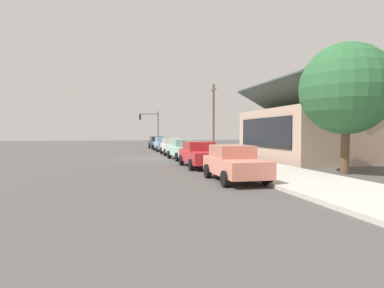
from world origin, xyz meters
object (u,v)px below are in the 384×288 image
(fire_hydrant_red, at_px, (207,154))
(car_skyblue, at_px, (163,144))
(car_ivory, at_px, (172,146))
(car_seafoam, at_px, (184,149))
(car_coral, at_px, (234,163))
(utility_pole_wooden, at_px, (213,116))
(car_charcoal, at_px, (157,142))
(car_cherry, at_px, (200,154))
(traffic_light_main, at_px, (151,123))
(shade_tree, at_px, (346,89))

(fire_hydrant_red, bearing_deg, car_skyblue, -174.26)
(car_ivory, height_order, car_seafoam, same)
(car_ivory, xyz_separation_m, car_coral, (17.45, -0.17, 0.00))
(fire_hydrant_red, bearing_deg, utility_pole_wooden, 160.85)
(car_charcoal, height_order, fire_hydrant_red, car_charcoal)
(car_skyblue, xyz_separation_m, fire_hydrant_red, (13.67, 1.37, -0.32))
(car_cherry, bearing_deg, car_seafoam, 178.97)
(car_cherry, bearing_deg, fire_hydrant_red, 159.25)
(car_cherry, xyz_separation_m, traffic_light_main, (-28.23, -0.08, 2.67))
(car_seafoam, xyz_separation_m, shade_tree, (10.71, 6.37, 3.59))
(car_seafoam, bearing_deg, car_ivory, 176.28)
(car_ivory, bearing_deg, car_cherry, -0.47)
(car_ivory, xyz_separation_m, car_cherry, (11.50, -0.22, 0.00))
(car_charcoal, height_order, car_seafoam, same)
(car_ivory, relative_size, car_seafoam, 0.95)
(utility_pole_wooden, bearing_deg, car_cherry, -19.75)
(car_cherry, distance_m, traffic_light_main, 28.35)
(car_skyblue, height_order, shade_tree, shade_tree)
(car_cherry, xyz_separation_m, car_coral, (5.95, 0.05, -0.00))
(traffic_light_main, xyz_separation_m, utility_pole_wooden, (12.69, 5.66, 0.44))
(car_skyblue, relative_size, car_cherry, 0.95)
(car_seafoam, height_order, shade_tree, shade_tree)
(car_ivory, relative_size, traffic_light_main, 0.84)
(car_skyblue, relative_size, traffic_light_main, 0.89)
(car_seafoam, height_order, traffic_light_main, traffic_light_main)
(car_skyblue, distance_m, utility_pole_wooden, 6.57)
(car_charcoal, relative_size, car_cherry, 0.93)
(car_skyblue, height_order, traffic_light_main, traffic_light_main)
(shade_tree, distance_m, fire_hydrant_red, 10.93)
(fire_hydrant_red, bearing_deg, car_ivory, -169.72)
(car_seafoam, bearing_deg, traffic_light_main, 177.43)
(car_ivory, distance_m, traffic_light_main, 16.94)
(car_skyblue, bearing_deg, fire_hydrant_red, 5.84)
(car_skyblue, xyz_separation_m, car_cherry, (17.69, -0.21, 0.00))
(car_seafoam, xyz_separation_m, fire_hydrant_red, (1.80, 1.40, -0.32))
(utility_pole_wooden, bearing_deg, car_charcoal, -145.11)
(utility_pole_wooden, relative_size, fire_hydrant_red, 10.56)
(car_ivory, xyz_separation_m, car_seafoam, (5.68, -0.05, 0.00))
(traffic_light_main, relative_size, utility_pole_wooden, 0.69)
(car_ivory, bearing_deg, traffic_light_main, -178.32)
(car_skyblue, distance_m, shade_tree, 23.74)
(shade_tree, bearing_deg, car_charcoal, -167.35)
(car_charcoal, distance_m, car_ivory, 11.69)
(car_coral, relative_size, shade_tree, 0.64)
(traffic_light_main, distance_m, utility_pole_wooden, 13.90)
(car_ivory, distance_m, shade_tree, 17.93)
(car_skyblue, distance_m, car_seafoam, 11.88)
(car_charcoal, bearing_deg, utility_pole_wooden, 32.75)
(car_charcoal, relative_size, fire_hydrant_red, 6.40)
(car_skyblue, bearing_deg, car_coral, -0.27)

